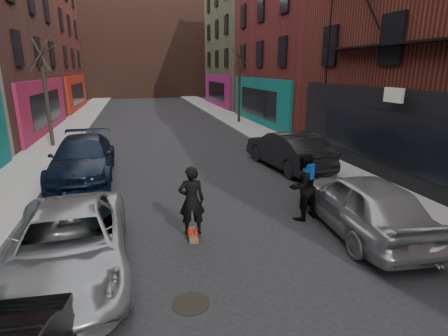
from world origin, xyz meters
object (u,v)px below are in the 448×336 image
parked_left_end (83,158)px  parked_right_far (362,203)px  skateboard (193,235)px  parked_left_far (69,244)px  parked_right_end (288,149)px  pedestrian (303,187)px  skateboarder (192,201)px  tree_left_far (45,84)px  manhole (191,303)px  tree_right_far (239,77)px

parked_left_end → parked_right_far: (7.71, -6.80, -0.00)m
skateboard → parked_left_far: bearing=-155.2°
skateboard → parked_right_end: bearing=50.5°
parked_right_end → pedestrian: (-1.84, -5.11, 0.16)m
skateboarder → pedestrian: pedestrian is taller
tree_left_far → pedestrian: tree_left_far is taller
skateboarder → manhole: (-0.46, -2.64, -0.99)m
parked_left_end → skateboard: (3.34, -6.04, -0.75)m
parked_left_far → pedestrian: size_ratio=2.63×
tree_left_far → tree_right_far: size_ratio=0.96×
parked_left_far → parked_left_end: parked_left_end is taller
skateboard → manhole: (-0.46, -2.64, -0.04)m
parked_left_far → manhole: bearing=-38.0°
parked_right_end → skateboard: parked_right_end is taller
skateboarder → pedestrian: (3.23, 0.37, -0.03)m
tree_left_far → manhole: 16.22m
tree_right_far → manhole: size_ratio=9.71×
tree_right_far → skateboarder: bearing=-110.0°
tree_left_far → manhole: size_ratio=9.29×
tree_right_far → parked_right_far: tree_right_far is taller
skateboarder → skateboard: bearing=-0.0°
pedestrian → skateboard: bearing=-12.9°
tree_left_far → skateboarder: bearing=-65.1°
skateboard → pedestrian: size_ratio=0.42×
parked_right_far → parked_right_end: 6.28m
parked_left_end → parked_right_far: 10.28m
parked_left_far → skateboard: size_ratio=6.34×
tree_right_far → pedestrian: (-3.44, -17.95, -2.56)m
tree_right_far → manhole: tree_right_far is taller
tree_right_far → skateboarder: (-6.67, -18.32, -2.53)m
parked_left_end → tree_left_far: bearing=109.9°
parked_right_end → parked_left_end: bearing=-10.5°
parked_right_end → manhole: size_ratio=7.02×
parked_left_end → parked_right_end: size_ratio=1.12×
tree_right_far → parked_right_end: tree_right_far is taller
tree_left_far → parked_right_end: (10.80, -6.84, -2.57)m
parked_right_far → skateboard: bearing=-5.3°
tree_left_far → parked_left_end: tree_left_far is taller
parked_left_far → pedestrian: 6.14m
tree_right_far → pedestrian: bearing=-100.8°
parked_left_end → skateboarder: bearing=-62.0°
parked_right_far → skateboarder: skateboarder is taller
parked_right_far → parked_left_far: bearing=7.2°
parked_right_far → skateboard: 4.50m
parked_left_end → parked_right_end: (8.41, -0.56, 0.01)m
parked_right_far → parked_left_end: bearing=-36.7°
parked_left_far → pedestrian: (5.96, 1.44, 0.27)m
pedestrian → parked_right_end: bearing=-129.2°
skateboarder → parked_right_far: bearing=173.4°
tree_left_far → parked_left_end: 7.20m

